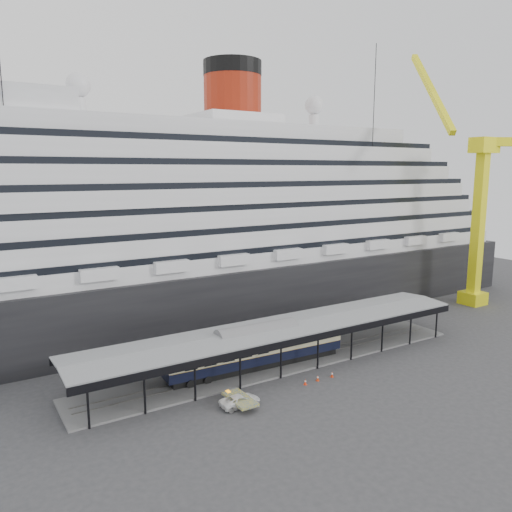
{
  "coord_description": "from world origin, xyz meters",
  "views": [
    {
      "loc": [
        -36.11,
        -46.83,
        25.36
      ],
      "look_at": [
        -2.09,
        8.0,
        14.21
      ],
      "focal_mm": 35.0,
      "sensor_mm": 36.0,
      "label": 1
    }
  ],
  "objects": [
    {
      "name": "traffic_cone_left",
      "position": [
        -1.47,
        -2.2,
        0.36
      ],
      "size": [
        0.48,
        0.48,
        0.73
      ],
      "rotation": [
        0.0,
        0.0,
        0.37
      ],
      "color": "#FA330D",
      "rests_on": "ground"
    },
    {
      "name": "platform_canopy",
      "position": [
        0.0,
        5.0,
        2.36
      ],
      "size": [
        56.0,
        9.18,
        5.3
      ],
      "color": "slate",
      "rests_on": "ground"
    },
    {
      "name": "traffic_cone_right",
      "position": [
        0.49,
        -2.11,
        0.37
      ],
      "size": [
        0.5,
        0.5,
        0.74
      ],
      "rotation": [
        0.0,
        0.0,
        0.43
      ],
      "color": "red",
      "rests_on": "ground"
    },
    {
      "name": "traffic_cone_mid",
      "position": [
        2.71,
        -2.18,
        0.37
      ],
      "size": [
        0.4,
        0.4,
        0.75
      ],
      "rotation": [
        0.0,
        0.0,
        -0.04
      ],
      "color": "red",
      "rests_on": "ground"
    },
    {
      "name": "pullman_carriage",
      "position": [
        -3.85,
        5.0,
        2.92
      ],
      "size": [
        24.84,
        4.27,
        24.27
      ],
      "rotation": [
        0.0,
        0.0,
        -0.04
      ],
      "color": "black",
      "rests_on": "ground"
    },
    {
      "name": "port_truck",
      "position": [
        -10.84,
        -2.81,
        0.63
      ],
      "size": [
        4.55,
        2.12,
        1.26
      ],
      "primitive_type": "imported",
      "rotation": [
        0.0,
        0.0,
        1.56
      ],
      "color": "white",
      "rests_on": "ground"
    },
    {
      "name": "crane_yellow",
      "position": [
        47.06,
        10.54,
        19.96
      ],
      "size": [
        23.83,
        18.78,
        47.6
      ],
      "color": "yellow",
      "rests_on": "ground"
    },
    {
      "name": "ground",
      "position": [
        0.0,
        0.0,
        0.0
      ],
      "size": [
        200.0,
        200.0,
        0.0
      ],
      "primitive_type": "plane",
      "color": "#333336",
      "rests_on": "ground"
    },
    {
      "name": "cruise_ship",
      "position": [
        0.05,
        32.0,
        18.35
      ],
      "size": [
        130.0,
        30.0,
        43.9
      ],
      "color": "black",
      "rests_on": "ground"
    }
  ]
}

